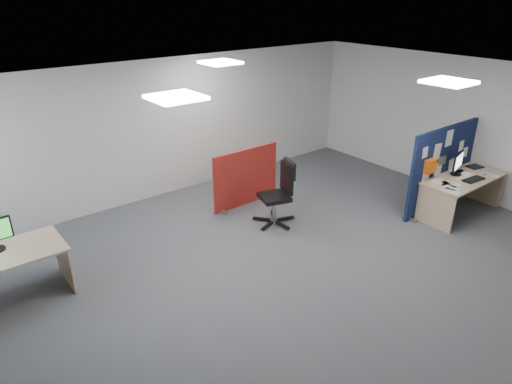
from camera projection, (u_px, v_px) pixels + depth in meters
floor at (289, 261)px, 7.08m from camera, size 9.00×9.00×0.00m
ceiling at (296, 86)px, 5.97m from camera, size 9.00×7.00×0.02m
wall_back at (173, 127)px, 9.04m from camera, size 9.00×0.02×2.70m
wall_right at (460, 127)px, 9.07m from camera, size 0.02×7.00×2.70m
ceiling_lights at (281, 78)px, 6.65m from camera, size 4.10×4.10×0.04m
navy_divider at (441, 169)px, 8.46m from camera, size 1.96×0.30×1.62m
main_desk at (460, 185)px, 8.38m from camera, size 1.74×0.77×0.73m
monitor_main at (458, 163)px, 8.31m from camera, size 0.47×0.20×0.41m
keyboard at (474, 179)px, 8.16m from camera, size 0.47×0.22×0.02m
mouse at (484, 175)px, 8.36m from camera, size 0.10×0.07×0.03m
paper_tray at (475, 167)px, 8.75m from camera, size 0.32×0.27×0.01m
red_divider at (246, 178)px, 8.75m from camera, size 1.49×0.30×1.12m
office_chair at (281, 189)px, 8.01m from camera, size 0.76×0.73×1.14m
desk_papers at (458, 180)px, 8.17m from camera, size 1.50×0.86×0.00m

